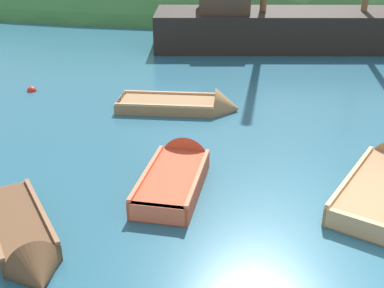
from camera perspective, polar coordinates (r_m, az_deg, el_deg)
name	(u,v)px	position (r m, az deg, el deg)	size (l,w,h in m)	color
ground_plane	(363,225)	(9.18, 20.30, -9.29)	(120.00, 120.00, 0.00)	#285B70
sailing_ship	(303,33)	(22.80, 13.49, 13.13)	(16.80, 5.97, 13.37)	black
rowboat_portside	(190,107)	(14.02, -0.27, 4.58)	(3.74, 1.47, 1.22)	#9E7047
rowboat_near_dock	(24,240)	(8.59, -20.03, -11.01)	(2.63, 2.98, 0.88)	brown
rowboat_far	(178,174)	(10.02, -1.78, -3.72)	(1.25, 3.14, 1.10)	#C64C2D
buoy_red	(32,91)	(16.67, -19.12, 6.18)	(0.32, 0.32, 0.32)	red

